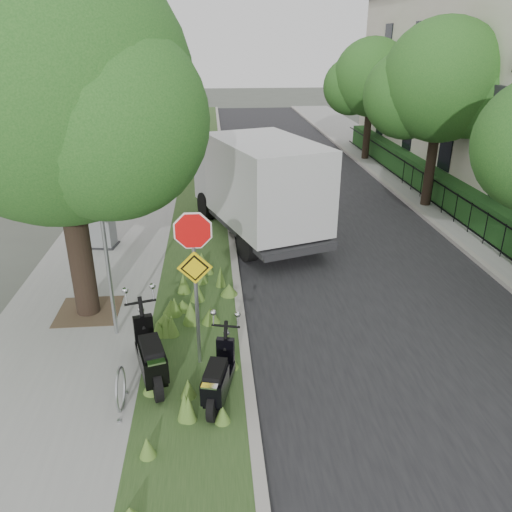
{
  "coord_description": "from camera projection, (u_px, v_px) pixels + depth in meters",
  "views": [
    {
      "loc": [
        -1.01,
        -7.58,
        5.94
      ],
      "look_at": [
        -0.09,
        2.97,
        1.3
      ],
      "focal_mm": 35.0,
      "sensor_mm": 36.0,
      "label": 1
    }
  ],
  "objects": [
    {
      "name": "hedge_far",
      "position": [
        450.0,
        190.0,
        18.86
      ],
      "size": [
        1.0,
        24.0,
        1.1
      ],
      "primitive_type": "cube",
      "color": "#174117",
      "rests_on": "footpath_far"
    },
    {
      "name": "street_tree_main",
      "position": [
        53.0,
        101.0,
        9.74
      ],
      "size": [
        6.21,
        5.54,
        7.66
      ],
      "color": "black",
      "rests_on": "ground"
    },
    {
      "name": "bike_hoop",
      "position": [
        121.0,
        389.0,
        8.42
      ],
      "size": [
        0.06,
        0.78,
        0.77
      ],
      "color": "#A5A8AD",
      "rests_on": "ground"
    },
    {
      "name": "footpath_far",
      "position": [
        455.0,
        205.0,
        19.13
      ],
      "size": [
        3.2,
        60.0,
        0.12
      ],
      "primitive_type": "cube",
      "color": "gray",
      "rests_on": "ground"
    },
    {
      "name": "sidewalk_near",
      "position": [
        125.0,
        214.0,
        18.14
      ],
      "size": [
        3.5,
        60.0,
        0.12
      ],
      "primitive_type": "cube",
      "color": "gray",
      "rests_on": "ground"
    },
    {
      "name": "brick_building",
      "position": [
        53.0,
        73.0,
        27.01
      ],
      "size": [
        9.4,
        10.4,
        8.3
      ],
      "color": "brown",
      "rests_on": "ground"
    },
    {
      "name": "far_tree_c",
      "position": [
        370.0,
        81.0,
        24.81
      ],
      "size": [
        4.37,
        3.89,
        5.93
      ],
      "color": "black",
      "rests_on": "ground"
    },
    {
      "name": "far_tree_b",
      "position": [
        439.0,
        87.0,
        17.35
      ],
      "size": [
        4.83,
        4.31,
        6.56
      ],
      "color": "black",
      "rests_on": "ground"
    },
    {
      "name": "verge",
      "position": [
        201.0,
        212.0,
        18.36
      ],
      "size": [
        2.0,
        60.0,
        0.12
      ],
      "primitive_type": "cube",
      "color": "#29441D",
      "rests_on": "ground"
    },
    {
      "name": "sign_assembly",
      "position": [
        194.0,
        259.0,
        8.87
      ],
      "size": [
        0.94,
        0.08,
        3.22
      ],
      "color": "#A5A8AD",
      "rests_on": "ground"
    },
    {
      "name": "kerb_far",
      "position": [
        412.0,
        206.0,
        19.0
      ],
      "size": [
        0.2,
        60.0,
        0.13
      ],
      "primitive_type": "cube",
      "color": "#9E9991",
      "rests_on": "ground"
    },
    {
      "name": "road",
      "position": [
        321.0,
        210.0,
        18.74
      ],
      "size": [
        7.0,
        60.0,
        0.01
      ],
      "primitive_type": "cube",
      "color": "black",
      "rests_on": "ground"
    },
    {
      "name": "fence_far",
      "position": [
        432.0,
        190.0,
        18.81
      ],
      "size": [
        0.04,
        24.0,
        1.0
      ],
      "color": "black",
      "rests_on": "ground"
    },
    {
      "name": "ground",
      "position": [
        274.0,
        382.0,
        9.38
      ],
      "size": [
        120.0,
        120.0,
        0.0
      ],
      "primitive_type": "plane",
      "color": "#4C5147",
      "rests_on": "ground"
    },
    {
      "name": "scooter_near",
      "position": [
        152.0,
        361.0,
        8.99
      ],
      "size": [
        0.77,
        1.97,
        0.96
      ],
      "color": "black",
      "rests_on": "ground"
    },
    {
      "name": "utility_cabinet",
      "position": [
        98.0,
        225.0,
        14.95
      ],
      "size": [
        1.13,
        0.85,
        1.37
      ],
      "color": "#262628",
      "rests_on": "ground"
    },
    {
      "name": "kerb_near",
      "position": [
        228.0,
        211.0,
        18.44
      ],
      "size": [
        0.2,
        60.0,
        0.13
      ],
      "primitive_type": "cube",
      "color": "#9E9991",
      "rests_on": "ground"
    },
    {
      "name": "box_truck",
      "position": [
        258.0,
        183.0,
        15.55
      ],
      "size": [
        4.11,
        6.45,
        2.73
      ],
      "color": "#262628",
      "rests_on": "ground"
    },
    {
      "name": "scooter_far",
      "position": [
        218.0,
        383.0,
        8.53
      ],
      "size": [
        0.63,
        1.74,
        0.84
      ],
      "color": "black",
      "rests_on": "ground"
    },
    {
      "name": "bare_post",
      "position": [
        106.0,
        247.0,
        9.91
      ],
      "size": [
        0.08,
        0.08,
        4.0
      ],
      "color": "#A5A8AD",
      "rests_on": "ground"
    }
  ]
}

